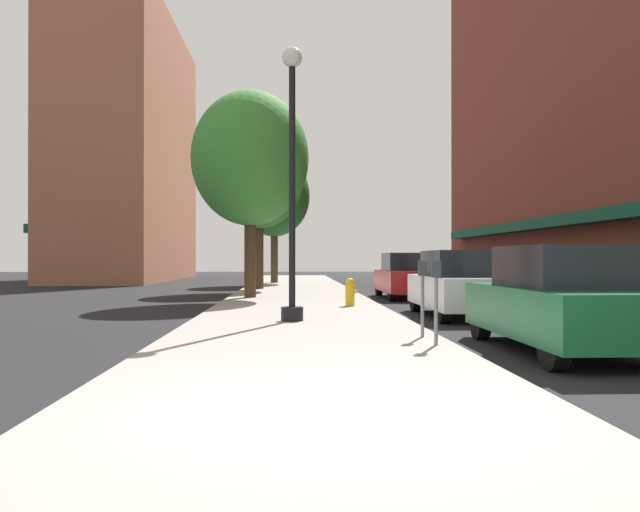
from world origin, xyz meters
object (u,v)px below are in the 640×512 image
fire_hydrant (350,292)px  tree_mid (250,159)px  tree_far (259,178)px  parking_meter_far (422,289)px  car_white (459,285)px  parking_meter_near (436,292)px  tree_near (274,196)px  car_green (562,301)px  lamppost (292,178)px  car_red (406,276)px

fire_hydrant → tree_mid: bearing=127.3°
tree_mid → tree_far: size_ratio=0.99×
parking_meter_far → fire_hydrant: bearing=94.8°
fire_hydrant → car_white: bearing=-40.7°
parking_meter_near → tree_near: 25.73m
fire_hydrant → car_green: (2.54, -8.15, 0.29)m
fire_hydrant → parking_meter_far: 7.09m
lamppost → tree_far: tree_far is taller
parking_meter_far → lamppost: bearing=127.8°
tree_far → car_green: 19.62m
lamppost → car_white: bearing=25.6°
parking_meter_near → tree_far: (-3.69, 18.24, 4.07)m
tree_mid → tree_near: bearing=88.0°
lamppost → car_green: 6.24m
parking_meter_far → tree_far: tree_far is taller
tree_mid → car_red: bearing=11.0°
tree_near → tree_far: 7.00m
fire_hydrant → tree_far: tree_far is taller
car_green → car_red: bearing=88.2°
parking_meter_near → car_white: (1.95, 5.89, -0.14)m
parking_meter_far → parking_meter_near: bearing=-90.0°
parking_meter_near → tree_near: (-3.20, 25.23, 3.95)m
lamppost → tree_near: bearing=92.6°
tree_far → car_green: (5.64, -18.32, -4.21)m
car_green → car_white: (0.00, 5.97, 0.00)m
tree_near → car_white: (5.15, -19.34, -4.09)m
tree_mid → fire_hydrant: bearing=-52.7°
parking_meter_near → car_green: bearing=-2.3°
tree_mid → car_white: (5.62, -6.24, -4.09)m
parking_meter_far → tree_near: tree_near is taller
lamppost → fire_hydrant: lamppost is taller
parking_meter_near → tree_far: tree_far is taller
car_white → fire_hydrant: bearing=140.6°
lamppost → car_red: (4.18, 9.33, -2.39)m
tree_near → car_red: size_ratio=1.64×
tree_near → lamppost: bearing=-87.4°
car_red → tree_near: bearing=112.9°
car_white → lamppost: bearing=-153.1°
tree_mid → car_red: tree_mid is taller
lamppost → car_red: size_ratio=1.37×
lamppost → car_green: size_ratio=1.37×
tree_mid → car_green: size_ratio=1.66×
tree_near → tree_mid: tree_mid is taller
parking_meter_far → car_red: 12.36m
tree_far → car_green: tree_far is taller
tree_near → car_white: bearing=-75.1°
lamppost → tree_far: size_ratio=0.82×
parking_meter_near → tree_mid: (-3.67, 12.12, 3.95)m
fire_hydrant → car_red: 5.75m
parking_meter_near → car_red: car_red is taller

